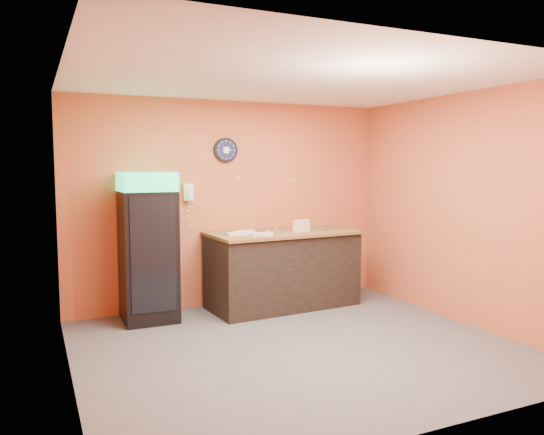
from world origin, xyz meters
TOP-DOWN VIEW (x-y plane):
  - floor at (0.00, 0.00)m, footprint 4.50×4.50m
  - back_wall at (0.00, 2.00)m, footprint 4.50×0.02m
  - left_wall at (-2.25, 0.00)m, footprint 0.02×4.00m
  - right_wall at (2.25, 0.00)m, footprint 0.02×4.00m
  - ceiling at (0.00, 0.00)m, footprint 4.50×4.00m
  - beverage_cooler at (-1.23, 1.61)m, footprint 0.65×0.66m
  - prep_counter at (0.57, 1.56)m, footprint 2.04×1.02m
  - wall_clock at (-0.09, 1.97)m, footprint 0.33×0.06m
  - wall_phone at (-0.63, 1.95)m, footprint 0.12×0.11m
  - butcher_paper at (0.57, 1.56)m, footprint 2.06×1.09m
  - sub_roll_stack at (0.78, 1.43)m, footprint 0.27×0.16m
  - wrapped_sandwich_left at (-0.13, 1.44)m, footprint 0.28×0.12m
  - wrapped_sandwich_mid at (0.15, 1.26)m, footprint 0.28×0.22m
  - wrapped_sandwich_right at (-0.01, 1.55)m, footprint 0.32×0.21m
  - kitchen_tool at (0.47, 1.55)m, footprint 0.07×0.07m

SIDE VIEW (x-z plane):
  - floor at x=0.00m, z-range 0.00..0.00m
  - prep_counter at x=0.57m, z-range 0.00..0.99m
  - beverage_cooler at x=-1.23m, z-range -0.02..1.82m
  - butcher_paper at x=0.57m, z-range 0.99..1.03m
  - wrapped_sandwich_mid at x=0.15m, z-range 1.03..1.07m
  - wrapped_sandwich_left at x=-0.13m, z-range 1.03..1.07m
  - wrapped_sandwich_right at x=-0.01m, z-range 1.03..1.08m
  - kitchen_tool at x=0.47m, z-range 1.03..1.10m
  - sub_roll_stack at x=0.78m, z-range 1.03..1.19m
  - back_wall at x=0.00m, z-range 0.00..2.80m
  - left_wall at x=-2.25m, z-range 0.00..2.80m
  - right_wall at x=2.25m, z-range 0.00..2.80m
  - wall_phone at x=-0.63m, z-range 1.46..1.68m
  - wall_clock at x=-0.09m, z-range 1.97..2.30m
  - ceiling at x=0.00m, z-range 2.79..2.81m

